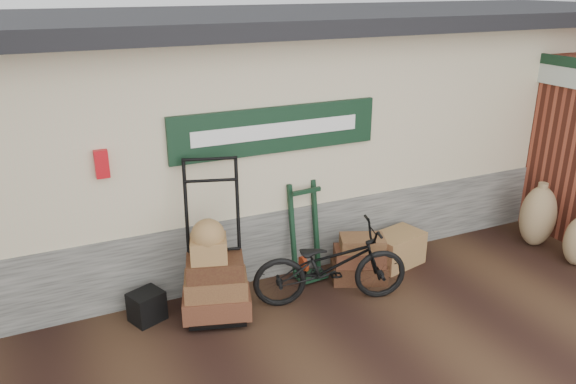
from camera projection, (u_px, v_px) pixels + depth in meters
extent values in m
plane|color=black|center=(334.00, 308.00, 6.58)|extent=(80.00, 80.00, 0.00)
cube|color=#4C4C47|center=(249.00, 195.00, 8.75)|extent=(14.00, 3.54, 0.90)
cube|color=beige|center=(246.00, 100.00, 8.22)|extent=(14.00, 3.50, 2.10)
cube|color=black|center=(248.00, 19.00, 7.69)|extent=(14.40, 4.10, 0.20)
cube|color=black|center=(277.00, 130.00, 6.59)|extent=(2.60, 0.06, 0.55)
cube|color=white|center=(278.00, 130.00, 6.56)|extent=(2.10, 0.01, 0.18)
cube|color=red|center=(102.00, 164.00, 5.86)|extent=(0.14, 0.10, 0.30)
cube|color=maroon|center=(557.00, 133.00, 8.98)|extent=(1.60, 4.50, 2.60)
cube|color=brown|center=(397.00, 249.00, 7.52)|extent=(0.77, 0.59, 0.45)
cube|color=black|center=(147.00, 306.00, 6.28)|extent=(0.44, 0.41, 0.35)
imported|color=black|center=(331.00, 261.00, 6.54)|extent=(1.10, 1.94, 1.07)
ellipsoid|color=olive|center=(538.00, 216.00, 8.00)|extent=(0.63, 0.55, 0.89)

